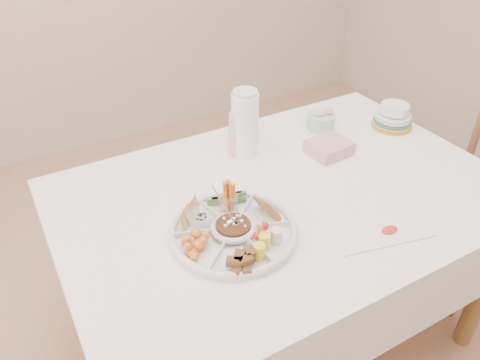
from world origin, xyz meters
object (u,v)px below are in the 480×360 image
thermos (245,123)px  party_tray (233,230)px  chair (476,186)px  plate_stack (393,115)px  dining_table (281,270)px

thermos → party_tray: bearing=-124.2°
party_tray → thermos: thermos is taller
chair → plate_stack: chair is taller
chair → plate_stack: 0.49m
chair → thermos: 1.07m
party_tray → thermos: bearing=55.8°
thermos → dining_table: bearing=-90.6°
dining_table → party_tray: size_ratio=4.00×
chair → thermos: size_ratio=4.00×
party_tray → thermos: (0.27, 0.39, 0.11)m
dining_table → plate_stack: (0.65, 0.17, 0.43)m
dining_table → chair: bearing=-7.3°
chair → thermos: (-0.92, 0.41, 0.36)m
party_tray → plate_stack: bearing=16.7°
thermos → plate_stack: 0.66m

